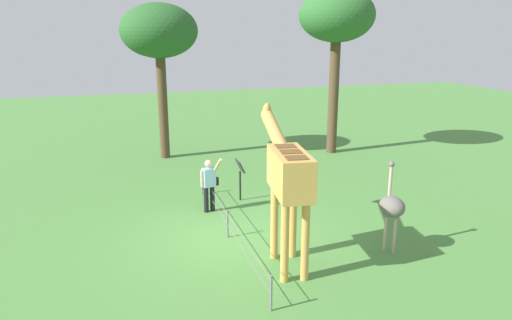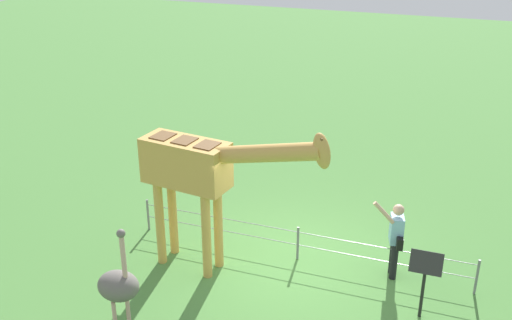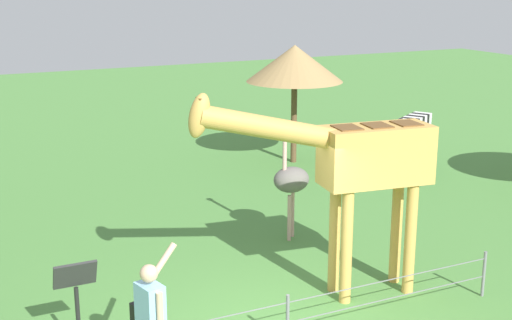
{
  "view_description": "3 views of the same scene",
  "coord_description": "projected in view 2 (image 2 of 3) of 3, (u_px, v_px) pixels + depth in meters",
  "views": [
    {
      "loc": [
        -11.12,
        2.84,
        5.23
      ],
      "look_at": [
        0.38,
        -0.68,
        1.91
      ],
      "focal_mm": 33.46,
      "sensor_mm": 36.0,
      "label": 1
    },
    {
      "loc": [
        2.9,
        -10.14,
        6.91
      ],
      "look_at": [
        -0.78,
        -0.16,
        2.28
      ],
      "focal_mm": 42.43,
      "sensor_mm": 36.0,
      "label": 2
    },
    {
      "loc": [
        4.15,
        7.8,
        4.91
      ],
      "look_at": [
        0.01,
        -0.76,
        2.4
      ],
      "focal_mm": 49.14,
      "sensor_mm": 36.0,
      "label": 3
    }
  ],
  "objects": [
    {
      "name": "info_sign",
      "position": [
        425.0,
        272.0,
        10.48
      ],
      "size": [
        0.56,
        0.21,
        1.32
      ],
      "color": "black",
      "rests_on": "ground_plane"
    },
    {
      "name": "visitor",
      "position": [
        396.0,
        236.0,
        11.66
      ],
      "size": [
        0.65,
        0.57,
        1.71
      ],
      "color": "black",
      "rests_on": "ground_plane"
    },
    {
      "name": "ground_plane",
      "position": [
        294.0,
        264.0,
        12.4
      ],
      "size": [
        60.0,
        60.0,
        0.0
      ],
      "primitive_type": "plane",
      "color": "#4C843D"
    },
    {
      "name": "wire_fence",
      "position": [
        298.0,
        242.0,
        12.42
      ],
      "size": [
        7.05,
        0.05,
        0.75
      ],
      "color": "slate",
      "rests_on": "ground_plane"
    },
    {
      "name": "giraffe",
      "position": [
        200.0,
        171.0,
        11.42
      ],
      "size": [
        3.84,
        0.99,
        3.38
      ],
      "color": "gold",
      "rests_on": "ground_plane"
    },
    {
      "name": "ostrich",
      "position": [
        119.0,
        286.0,
        9.7
      ],
      "size": [
        0.7,
        0.56,
        2.25
      ],
      "color": "#CC9E93",
      "rests_on": "ground_plane"
    }
  ]
}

